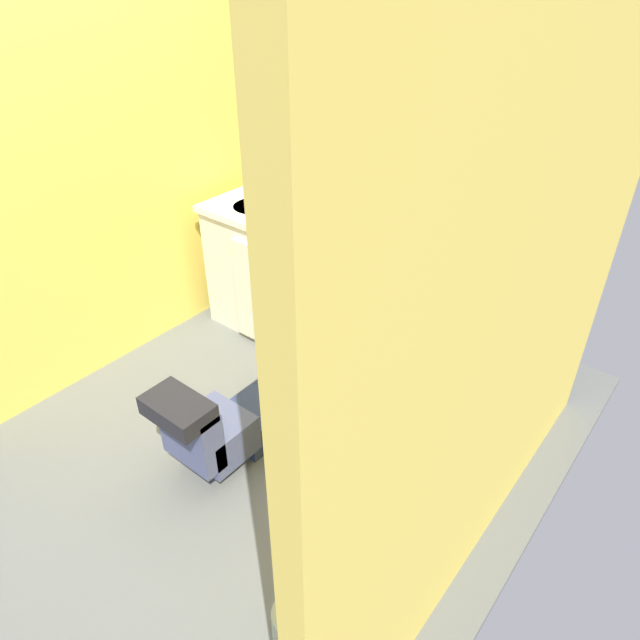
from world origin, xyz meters
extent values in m
cube|color=slate|center=(0.00, 0.00, -0.02)|extent=(2.73, 3.18, 0.04)
cube|color=#E8C950|center=(0.00, 1.13, 1.20)|extent=(2.39, 0.08, 2.40)
cube|color=#E8C950|center=(-1.15, 0.00, 1.20)|extent=(0.08, 2.18, 2.40)
cube|color=#E8C950|center=(1.15, 0.00, 1.20)|extent=(0.08, 2.18, 2.40)
cube|color=silver|center=(0.74, 0.74, 0.19)|extent=(0.22, 0.30, 0.38)
cylinder|color=silver|center=(0.74, 0.68, 0.38)|extent=(0.35, 0.35, 0.08)
cube|color=silver|center=(0.74, 0.87, 0.55)|extent=(0.34, 0.17, 0.34)
cube|color=silver|center=(0.74, 0.87, 0.73)|extent=(0.36, 0.19, 0.03)
cube|color=silver|center=(-0.71, 0.76, 0.39)|extent=(0.56, 0.48, 0.78)
cube|color=silver|center=(-0.71, 0.76, 0.80)|extent=(0.60, 0.52, 0.04)
cylinder|color=silver|center=(-0.71, 0.74, 0.79)|extent=(0.28, 0.28, 0.05)
cube|color=silver|center=(-0.56, 0.50, 0.37)|extent=(0.26, 0.03, 0.66)
cylinder|color=silver|center=(-0.71, 0.90, 0.87)|extent=(0.02, 0.02, 0.10)
cube|color=navy|center=(-0.01, 0.04, 0.09)|extent=(0.29, 0.52, 0.17)
sphere|color=tan|center=(-0.01, 0.37, 0.10)|extent=(0.19, 0.19, 0.19)
cube|color=#495177|center=(-0.01, -0.32, 0.18)|extent=(0.31, 0.28, 0.20)
cube|color=#495177|center=(-0.01, -0.46, 0.30)|extent=(0.31, 0.12, 0.32)
cube|color=black|center=(-0.01, -0.51, 0.47)|extent=(0.31, 0.19, 0.09)
cylinder|color=navy|center=(-0.20, 0.20, 0.06)|extent=(0.08, 0.30, 0.08)
cube|color=silver|center=(0.70, 0.87, 0.80)|extent=(0.22, 0.11, 0.10)
cube|color=#B22D3F|center=(0.85, 0.87, 0.81)|extent=(0.12, 0.09, 0.11)
cylinder|color=#429F5A|center=(-0.90, 0.88, 0.89)|extent=(0.06, 0.06, 0.13)
cylinder|color=black|center=(-0.90, 0.88, 0.97)|extent=(0.02, 0.02, 0.04)
cylinder|color=#4466B6|center=(-0.81, 0.91, 0.89)|extent=(0.04, 0.04, 0.14)
cylinder|color=silver|center=(-0.76, 0.87, 0.89)|extent=(0.05, 0.05, 0.15)
cylinder|color=white|center=(-0.68, 0.91, 0.90)|extent=(0.04, 0.04, 0.16)
cylinder|color=#4D9D52|center=(-0.60, 0.87, 0.88)|extent=(0.05, 0.05, 0.11)
cylinder|color=gray|center=(0.89, -0.79, 0.14)|extent=(0.17, 0.17, 0.28)
cylinder|color=white|center=(0.44, 0.46, 0.11)|extent=(0.11, 0.11, 0.21)
cylinder|color=white|center=(0.95, -0.11, 0.05)|extent=(0.11, 0.11, 0.10)
camera|label=1|loc=(1.60, -1.55, 2.14)|focal=31.99mm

